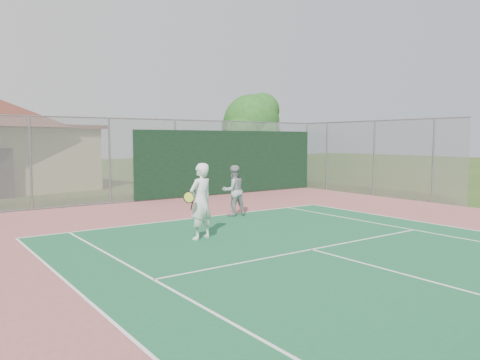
# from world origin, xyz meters

# --- Properties ---
(back_fence) EXTENTS (20.08, 0.11, 3.53)m
(back_fence) POSITION_xyz_m (2.11, 16.98, 1.67)
(back_fence) COLOR gray
(back_fence) RESTS_ON ground
(side_fence_right) EXTENTS (0.08, 9.00, 3.50)m
(side_fence_right) POSITION_xyz_m (10.00, 12.50, 1.75)
(side_fence_right) COLOR gray
(side_fence_right) RESTS_ON ground
(tree) EXTENTS (3.77, 3.58, 5.26)m
(tree) POSITION_xyz_m (8.34, 19.64, 3.46)
(tree) COLOR #3D2816
(tree) RESTS_ON ground
(player_white_front) EXTENTS (1.11, 0.75, 2.01)m
(player_white_front) POSITION_xyz_m (-1.54, 8.97, 1.01)
(player_white_front) COLOR white
(player_white_front) RESTS_ON ground
(player_grey_back) EXTENTS (0.93, 0.77, 1.74)m
(player_grey_back) POSITION_xyz_m (1.34, 11.56, 0.87)
(player_grey_back) COLOR #9A9C9F
(player_grey_back) RESTS_ON ground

